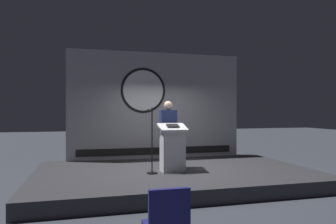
# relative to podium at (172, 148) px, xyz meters

# --- Properties ---
(ground_plane) EXTENTS (40.00, 40.00, 0.00)m
(ground_plane) POSITION_rel_podium_xyz_m (0.10, 0.21, -0.83)
(ground_plane) COLOR #383D47
(stage_platform) EXTENTS (6.40, 4.00, 0.30)m
(stage_platform) POSITION_rel_podium_xyz_m (0.10, 0.21, -0.68)
(stage_platform) COLOR #333338
(stage_platform) RESTS_ON ground
(banner_display) EXTENTS (5.14, 0.12, 3.12)m
(banner_display) POSITION_rel_podium_xyz_m (0.09, 2.06, 1.03)
(banner_display) COLOR #9E9EA3
(banner_display) RESTS_ON stage_platform
(podium) EXTENTS (0.64, 0.49, 1.10)m
(podium) POSITION_rel_podium_xyz_m (0.00, 0.00, 0.00)
(podium) COLOR silver
(podium) RESTS_ON stage_platform
(speaker_person) EXTENTS (0.40, 0.26, 1.64)m
(speaker_person) POSITION_rel_podium_xyz_m (0.03, 0.48, 0.30)
(speaker_person) COLOR black
(speaker_person) RESTS_ON stage_platform
(microphone_stand) EXTENTS (0.24, 0.60, 1.47)m
(microphone_stand) POSITION_rel_podium_xyz_m (-0.51, -0.09, -0.01)
(microphone_stand) COLOR black
(microphone_stand) RESTS_ON stage_platform
(audience_chair_left) EXTENTS (0.44, 0.45, 0.89)m
(audience_chair_left) POSITION_rel_podium_xyz_m (-1.10, -3.69, -0.34)
(audience_chair_left) COLOR black
(audience_chair_left) RESTS_ON ground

